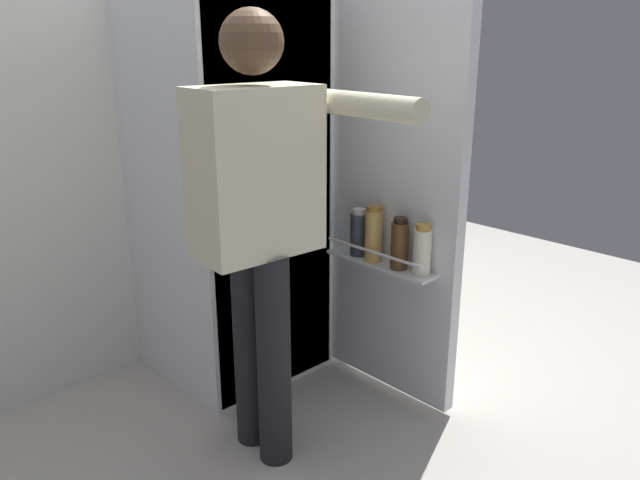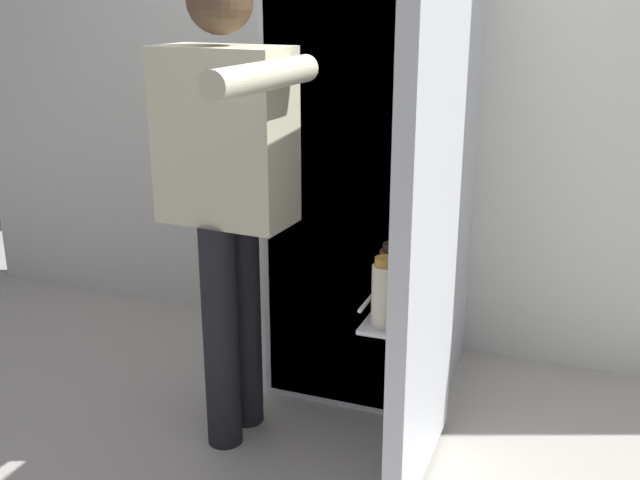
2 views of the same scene
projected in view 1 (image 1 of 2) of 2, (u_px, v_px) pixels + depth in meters
ground_plane at (318, 410)px, 2.59m from camera, size 5.68×5.68×0.00m
kitchen_wall at (176, 76)px, 2.84m from camera, size 4.40×0.10×2.62m
refrigerator at (241, 188)px, 2.70m from camera, size 0.71×1.29×1.71m
person at (259, 208)px, 2.08m from camera, size 0.52×0.74×1.57m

